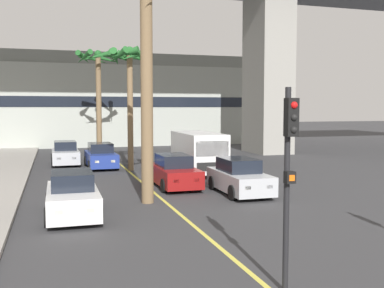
{
  "coord_description": "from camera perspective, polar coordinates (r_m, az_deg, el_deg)",
  "views": [
    {
      "loc": [
        -4.25,
        0.06,
        3.79
      ],
      "look_at": [
        0.0,
        14.0,
        2.63
      ],
      "focal_mm": 42.66,
      "sensor_mm": 36.0,
      "label": 1
    }
  ],
  "objects": [
    {
      "name": "delivery_van",
      "position": [
        26.21,
        0.78,
        -0.92
      ],
      "size": [
        2.23,
        5.28,
        2.36
      ],
      "color": "white",
      "rests_on": "ground"
    },
    {
      "name": "car_queue_third",
      "position": [
        31.59,
        -15.56,
        -1.19
      ],
      "size": [
        1.87,
        4.12,
        1.56
      ],
      "color": "#B7BABF",
      "rests_on": "ground"
    },
    {
      "name": "car_queue_fifth",
      "position": [
        20.23,
        5.92,
        -4.19
      ],
      "size": [
        1.87,
        4.12,
        1.56
      ],
      "color": "#B7BABF",
      "rests_on": "ground"
    },
    {
      "name": "palm_tree_near_median",
      "position": [
        18.32,
        -5.66,
        14.41
      ],
      "size": [
        3.33,
        3.49,
        9.3
      ],
      "color": "brown",
      "rests_on": "ground"
    },
    {
      "name": "palm_tree_mid_median",
      "position": [
        27.72,
        -7.77,
        9.39
      ],
      "size": [
        2.68,
        2.68,
        7.41
      ],
      "color": "brown",
      "rests_on": "ground"
    },
    {
      "name": "traffic_light_median_near",
      "position": [
        9.33,
        12.01,
        -2.16
      ],
      "size": [
        0.24,
        0.37,
        4.2
      ],
      "color": "black",
      "rests_on": "ground"
    },
    {
      "name": "pier_building_backdrop",
      "position": [
        48.23,
        -11.95,
        5.3
      ],
      "size": [
        32.96,
        8.04,
        9.12
      ],
      "color": "#ADB2A8",
      "rests_on": "ground"
    },
    {
      "name": "palm_tree_far_median",
      "position": [
        37.29,
        -11.63,
        8.86
      ],
      "size": [
        3.64,
        3.72,
        8.33
      ],
      "color": "brown",
      "rests_on": "ground"
    },
    {
      "name": "lane_stripe_center",
      "position": [
        24.6,
        -6.83,
        -4.33
      ],
      "size": [
        0.14,
        56.0,
        0.01
      ],
      "primitive_type": "cube",
      "color": "#DBCC4C",
      "rests_on": "ground"
    },
    {
      "name": "car_queue_front",
      "position": [
        21.81,
        -2.25,
        -3.54
      ],
      "size": [
        1.85,
        4.11,
        1.56
      ],
      "color": "maroon",
      "rests_on": "ground"
    },
    {
      "name": "car_queue_fourth",
      "position": [
        29.33,
        -11.34,
        -1.54
      ],
      "size": [
        1.9,
        4.13,
        1.56
      ],
      "color": "navy",
      "rests_on": "ground"
    },
    {
      "name": "car_queue_second",
      "position": [
        16.51,
        -14.73,
        -6.31
      ],
      "size": [
        1.86,
        4.11,
        1.56
      ],
      "color": "white",
      "rests_on": "ground"
    }
  ]
}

